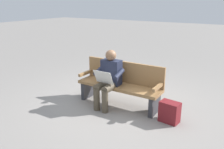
% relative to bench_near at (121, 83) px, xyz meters
% --- Properties ---
extents(ground_plane, '(40.00, 40.00, 0.00)m').
position_rel_bench_near_xyz_m(ground_plane, '(0.00, 0.07, -0.46)').
color(ground_plane, gray).
extents(bench_near, '(1.80, 0.49, 0.90)m').
position_rel_bench_near_xyz_m(bench_near, '(0.00, 0.00, 0.00)').
color(bench_near, olive).
rests_on(bench_near, ground).
extents(person_seated, '(0.57, 0.57, 1.18)m').
position_rel_bench_near_xyz_m(person_seated, '(0.15, 0.23, 0.17)').
color(person_seated, '#1E2338').
rests_on(person_seated, ground).
extents(backpack, '(0.38, 0.30, 0.39)m').
position_rel_bench_near_xyz_m(backpack, '(-1.15, 0.22, -0.27)').
color(backpack, maroon).
rests_on(backpack, ground).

